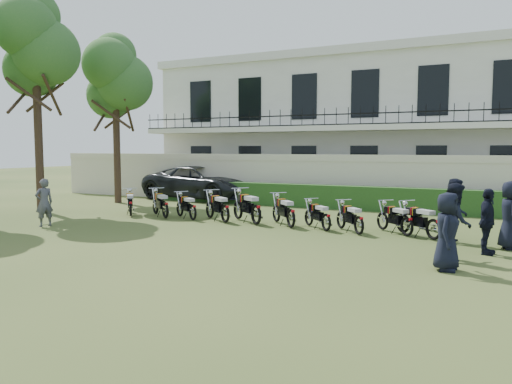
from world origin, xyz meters
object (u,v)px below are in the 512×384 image
motorcycle_3 (225,209)px  officer_0 (447,232)px  motorcycle_4 (256,210)px  inspector (44,203)px  motorcycle_8 (407,222)px  motorcycle_9 (434,224)px  suv (201,183)px  officer_4 (455,211)px  motorcycle_5 (291,214)px  officer_1 (455,221)px  motorcycle_2 (193,209)px  motorcycle_6 (326,218)px  motorcycle_7 (359,221)px  motorcycle_0 (131,205)px  motorcycle_1 (165,206)px  tree_west_mid (36,45)px  tree_west_near (116,77)px  officer_2 (487,222)px  officer_3 (510,215)px

motorcycle_3 → officer_0: officer_0 is taller
motorcycle_4 → inspector: (-6.19, -3.26, 0.26)m
motorcycle_8 → motorcycle_4: bearing=133.3°
motorcycle_9 → suv: (-11.87, 6.67, 0.38)m
suv → officer_4: size_ratio=3.46×
motorcycle_4 → motorcycle_5: (1.29, -0.09, -0.05)m
officer_0 → officer_1: size_ratio=0.93×
motorcycle_2 → officer_1: bearing=-72.9°
motorcycle_6 → motorcycle_8: size_ratio=0.97×
motorcycle_7 → officer_1: (2.81, -2.19, 0.45)m
motorcycle_3 → inspector: bearing=157.8°
officer_0 → officer_1: officer_1 is taller
motorcycle_0 → officer_4: size_ratio=0.80×
motorcycle_4 → motorcycle_5: motorcycle_4 is taller
motorcycle_8 → motorcycle_1: bearing=133.9°
tree_west_mid → officer_0: size_ratio=5.32×
motorcycle_2 → tree_west_near: bearing=94.8°
motorcycle_8 → officer_1: size_ratio=0.75×
motorcycle_0 → motorcycle_3: size_ratio=0.86×
tree_west_near → motorcycle_1: bearing=-33.5°
motorcycle_5 → officer_2: (5.74, -1.54, 0.32)m
motorcycle_5 → officer_0: bearing=-80.7°
motorcycle_8 → motorcycle_5: bearing=134.7°
motorcycle_9 → officer_0: 3.55m
motorcycle_1 → inspector: 4.07m
officer_1 → officer_2: (0.65, 0.94, -0.09)m
tree_west_near → motorcycle_7: bearing=-16.9°
tree_west_mid → suv: 9.63m
motorcycle_1 → officer_3: officer_3 is taller
motorcycle_3 → officer_2: 8.33m
motorcycle_6 → officer_1: 4.60m
officer_1 → officer_2: bearing=-41.0°
motorcycle_0 → motorcycle_3: (4.00, 0.15, 0.03)m
officer_2 → officer_0: bearing=169.9°
motorcycle_2 → motorcycle_9: size_ratio=1.03×
motorcycle_0 → officer_2: 12.26m
motorcycle_5 → suv: suv is taller
motorcycle_9 → officer_1: 2.43m
tree_west_mid → motorcycle_0: (4.33, 0.34, -6.21)m
motorcycle_8 → officer_2: bearing=-84.2°
motorcycle_4 → motorcycle_7: motorcycle_4 is taller
motorcycle_0 → motorcycle_8: size_ratio=1.05×
motorcycle_6 → motorcycle_9: size_ratio=0.89×
motorcycle_2 → inspector: size_ratio=0.96×
tree_west_near → officer_2: (16.00, -5.07, -5.08)m
motorcycle_2 → motorcycle_5: motorcycle_5 is taller
tree_west_near → motorcycle_3: size_ratio=4.81×
motorcycle_7 → motorcycle_0: bearing=136.6°
motorcycle_2 → motorcycle_9: 8.15m
motorcycle_5 → motorcycle_9: motorcycle_5 is taller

